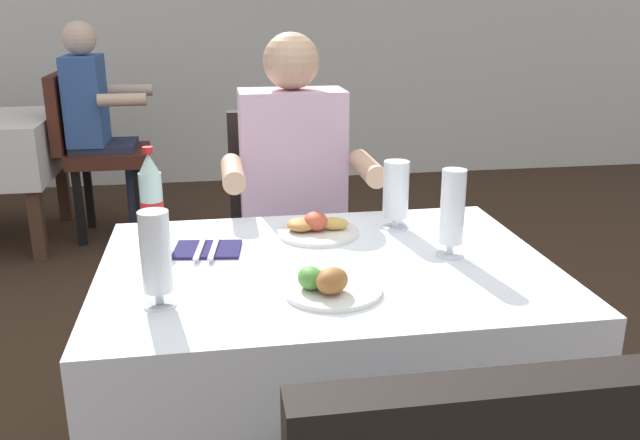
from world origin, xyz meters
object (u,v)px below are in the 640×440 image
object	(u,v)px
main_dining_table	(326,326)
seated_diner_far	(295,196)
plate_near_camera	(328,284)
cola_bottle_primary	(151,198)
background_chair_right	(92,145)
beer_glass_right	(396,194)
napkin_cutlery_set	(208,249)
beer_glass_middle	(156,258)
beer_glass_left	(452,214)
background_patron	(98,119)
plate_far_diner	(316,227)
chair_far_diner_seat	(290,229)

from	to	relation	value
main_dining_table	seated_diner_far	bearing A→B (deg)	89.40
plate_near_camera	seated_diner_far	bearing A→B (deg)	87.60
cola_bottle_primary	background_chair_right	distance (m)	2.31
plate_near_camera	background_chair_right	world-z (taller)	background_chair_right
beer_glass_right	main_dining_table	bearing A→B (deg)	-135.82
plate_near_camera	napkin_cutlery_set	bearing A→B (deg)	129.75
beer_glass_middle	beer_glass_left	bearing A→B (deg)	14.56
plate_near_camera	background_patron	distance (m)	2.84
plate_near_camera	beer_glass_middle	bearing A→B (deg)	-179.23
beer_glass_left	plate_far_diner	bearing A→B (deg)	144.34
beer_glass_left	background_chair_right	distance (m)	2.84
cola_bottle_primary	beer_glass_middle	bearing A→B (deg)	-84.57
chair_far_diner_seat	beer_glass_left	size ratio (longest dim) A/B	4.28
beer_glass_middle	main_dining_table	bearing A→B (deg)	25.59
main_dining_table	seated_diner_far	distance (m)	0.70
plate_far_diner	beer_glass_right	distance (m)	0.24
plate_far_diner	beer_glass_right	xyz separation A→B (m)	(0.23, 0.01, 0.08)
beer_glass_right	beer_glass_left	bearing A→B (deg)	-71.03
plate_near_camera	beer_glass_right	size ratio (longest dim) A/B	1.13
seated_diner_far	cola_bottle_primary	world-z (taller)	seated_diner_far
main_dining_table	background_patron	size ratio (longest dim) A/B	0.88
beer_glass_right	napkin_cutlery_set	world-z (taller)	beer_glass_right
chair_far_diner_seat	plate_near_camera	bearing A→B (deg)	-91.71
seated_diner_far	beer_glass_right	size ratio (longest dim) A/B	6.38
napkin_cutlery_set	background_patron	bearing A→B (deg)	104.70
beer_glass_left	seated_diner_far	bearing A→B (deg)	114.30
background_chair_right	plate_far_diner	bearing A→B (deg)	-66.98
beer_glass_middle	background_patron	size ratio (longest dim) A/B	0.17
background_chair_right	beer_glass_middle	bearing A→B (deg)	-78.04
plate_far_diner	background_chair_right	size ratio (longest dim) A/B	0.23
plate_far_diner	background_patron	distance (m)	2.47
plate_near_camera	napkin_cutlery_set	size ratio (longest dim) A/B	1.14
main_dining_table	seated_diner_far	world-z (taller)	seated_diner_far
background_patron	plate_far_diner	bearing A→B (deg)	-68.02
beer_glass_middle	cola_bottle_primary	xyz separation A→B (m)	(-0.04, 0.47, 0.00)
plate_far_diner	beer_glass_right	size ratio (longest dim) A/B	1.15
plate_far_diner	napkin_cutlery_set	world-z (taller)	plate_far_diner
seated_diner_far	background_chair_right	xyz separation A→B (m)	(-0.97, 1.82, -0.16)
seated_diner_far	beer_glass_left	bearing A→B (deg)	-65.70
beer_glass_left	cola_bottle_primary	bearing A→B (deg)	159.50
seated_diner_far	beer_glass_right	xyz separation A→B (m)	(0.23, -0.46, 0.12)
plate_near_camera	plate_far_diner	distance (m)	0.40
plate_near_camera	background_patron	size ratio (longest dim) A/B	0.18
main_dining_table	beer_glass_left	bearing A→B (deg)	-0.60
chair_far_diner_seat	seated_diner_far	size ratio (longest dim) A/B	0.77
chair_far_diner_seat	napkin_cutlery_set	bearing A→B (deg)	-113.75
chair_far_diner_seat	cola_bottle_primary	distance (m)	0.74
seated_diner_far	plate_far_diner	xyz separation A→B (m)	(0.00, -0.47, 0.04)
plate_near_camera	background_chair_right	size ratio (longest dim) A/B	0.23
plate_far_diner	background_chair_right	xyz separation A→B (m)	(-0.97, 2.29, -0.20)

